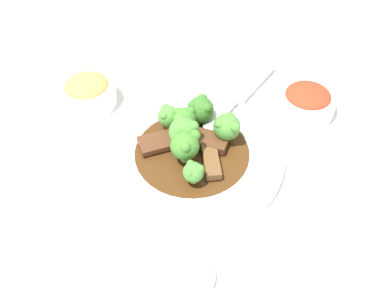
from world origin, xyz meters
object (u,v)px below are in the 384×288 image
at_px(broccoli_floret_5, 228,128).
at_px(broccoli_floret_4, 185,145).
at_px(beef_strip_2, 211,141).
at_px(broccoli_floret_1, 185,119).
at_px(broccoli_floret_6, 184,131).
at_px(main_plate, 192,154).
at_px(side_bowl_appetizer, 88,91).
at_px(broccoli_floret_2, 201,109).
at_px(serving_spoon, 224,114).
at_px(beef_strip_1, 161,142).
at_px(side_bowl_kimchi, 307,101).
at_px(broccoli_floret_0, 193,172).
at_px(broccoli_floret_3, 168,116).
at_px(sauce_dish, 189,276).
at_px(beef_strip_0, 211,161).

bearing_deg(broccoli_floret_5, broccoli_floret_4, 96.33).
relative_size(beef_strip_2, broccoli_floret_4, 1.19).
relative_size(broccoli_floret_1, broccoli_floret_6, 0.91).
height_order(main_plate, side_bowl_appetizer, side_bowl_appetizer).
xyz_separation_m(main_plate, side_bowl_appetizer, (0.21, 0.11, 0.02)).
xyz_separation_m(broccoli_floret_2, side_bowl_appetizer, (0.15, 0.16, -0.02)).
bearing_deg(broccoli_floret_1, serving_spoon, -86.71).
distance_m(beef_strip_1, serving_spoon, 0.13).
bearing_deg(side_bowl_kimchi, broccoli_floret_2, 78.51).
bearing_deg(broccoli_floret_0, broccoli_floret_4, -8.66).
bearing_deg(broccoli_floret_4, main_plate, -54.20).
bearing_deg(broccoli_floret_1, main_plate, 170.67).
height_order(broccoli_floret_0, broccoli_floret_2, broccoli_floret_2).
relative_size(broccoli_floret_6, serving_spoon, 0.24).
distance_m(main_plate, side_bowl_appetizer, 0.24).
relative_size(broccoli_floret_3, broccoli_floret_4, 0.77).
bearing_deg(main_plate, sauce_dish, 153.66).
height_order(broccoli_floret_2, broccoli_floret_5, broccoli_floret_2).
height_order(broccoli_floret_2, side_bowl_appetizer, broccoli_floret_2).
relative_size(broccoli_floret_1, broccoli_floret_4, 0.88).
height_order(serving_spoon, side_bowl_appetizer, side_bowl_appetizer).
distance_m(broccoli_floret_0, side_bowl_appetizer, 0.28).
xyz_separation_m(broccoli_floret_4, serving_spoon, (0.06, -0.10, -0.03)).
relative_size(broccoli_floret_0, broccoli_floret_3, 0.89).
xyz_separation_m(beef_strip_0, broccoli_floret_5, (0.03, -0.05, 0.02)).
xyz_separation_m(main_plate, broccoli_floret_6, (0.02, 0.01, 0.04)).
bearing_deg(beef_strip_1, broccoli_floret_6, -117.68).
bearing_deg(broccoli_floret_0, broccoli_floret_3, -6.11).
relative_size(broccoli_floret_0, broccoli_floret_6, 0.71).
height_order(broccoli_floret_6, side_bowl_appetizer, broccoli_floret_6).
bearing_deg(broccoli_floret_1, broccoli_floret_0, 162.36).
height_order(broccoli_floret_1, side_bowl_appetizer, broccoli_floret_1).
xyz_separation_m(broccoli_floret_5, side_bowl_kimchi, (0.02, -0.17, -0.02)).
height_order(beef_strip_2, broccoli_floret_3, broccoli_floret_3).
xyz_separation_m(broccoli_floret_0, sauce_dish, (-0.13, 0.07, -0.04)).
bearing_deg(main_plate, side_bowl_appetizer, 28.86).
distance_m(broccoli_floret_4, serving_spoon, 0.12).
relative_size(beef_strip_2, broccoli_floret_0, 1.73).
relative_size(broccoli_floret_2, sauce_dish, 0.73).
height_order(beef_strip_2, broccoli_floret_0, broccoli_floret_0).
bearing_deg(broccoli_floret_2, beef_strip_1, 103.27).
bearing_deg(beef_strip_0, broccoli_floret_5, -54.05).
bearing_deg(main_plate, beef_strip_0, -158.72).
bearing_deg(side_bowl_appetizer, broccoli_floret_1, -143.25).
bearing_deg(side_bowl_appetizer, main_plate, -151.14).
distance_m(broccoli_floret_1, broccoli_floret_5, 0.07).
bearing_deg(side_bowl_kimchi, beef_strip_1, 85.84).
bearing_deg(broccoli_floret_0, beef_strip_0, -63.11).
relative_size(beef_strip_2, broccoli_floret_6, 1.23).
distance_m(broccoli_floret_4, broccoli_floret_5, 0.08).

